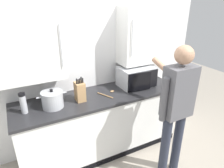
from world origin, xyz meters
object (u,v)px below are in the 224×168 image
Objects in this scene: person_figure at (176,104)px; wooden_spoon at (109,93)px; stock_pot at (52,99)px; microwave_oven at (135,77)px; thermos_flask at (23,103)px; knife_block at (80,91)px.

wooden_spoon is at bearing 120.65° from person_figure.
stock_pot is 0.21× the size of person_figure.
microwave_oven reaches higher than wooden_spoon.
thermos_flask reaches higher than wooden_spoon.
stock_pot is 1.43× the size of wooden_spoon.
knife_block is 1.33× the size of wooden_spoon.
stock_pot is at bearing 147.57° from person_figure.
stock_pot is at bearing -179.17° from wooden_spoon.
microwave_oven is at bearing 7.37° from wooden_spoon.
knife_block is at bearing 179.60° from wooden_spoon.
stock_pot is at bearing -176.65° from microwave_oven.
thermos_flask is 0.76× the size of knife_block.
wooden_spoon is at bearing -0.40° from knife_block.
wooden_spoon is (-0.46, -0.06, -0.13)m from microwave_oven.
microwave_oven reaches higher than thermos_flask.
knife_block reaches higher than stock_pot.
microwave_oven is 0.49m from wooden_spoon.
microwave_oven is at bearing 89.90° from person_figure.
knife_block reaches higher than microwave_oven.
person_figure is (-0.00, -0.84, -0.04)m from microwave_oven.
person_figure is at bearing -32.43° from stock_pot.
knife_block is 0.92× the size of stock_pot.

